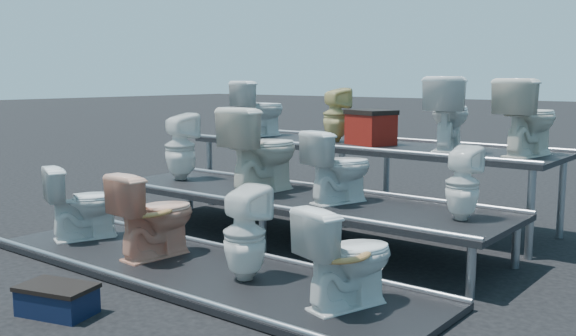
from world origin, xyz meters
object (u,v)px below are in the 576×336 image
Objects in this scene: toilet_9 at (335,115)px; toilet_10 at (448,113)px; red_crate at (371,130)px; toilet_8 at (260,109)px; toilet_0 at (84,202)px; step_stool at (57,302)px; toilet_3 at (347,256)px; toilet_6 at (339,167)px; toilet_2 at (245,233)px; toilet_11 at (528,117)px; toilet_5 at (262,149)px; toilet_1 at (155,214)px; toilet_7 at (463,183)px; toilet_4 at (180,147)px.

toilet_10 is (1.37, 0.00, 0.06)m from toilet_9.
toilet_8 is at bearing -162.92° from red_crate.
step_stool is (1.44, -1.21, -0.33)m from toilet_0.
toilet_3 is 1.05× the size of toilet_6.
toilet_11 is (1.24, 2.60, 0.80)m from toilet_2.
toilet_2 is 2.67m from red_crate.
toilet_0 is at bearing 100.89° from toilet_8.
toilet_0 is 0.83× the size of toilet_5.
toilet_3 is (1.96, 0.00, -0.02)m from toilet_1.
toilet_2 is at bearing 17.96° from toilet_3.
toilet_1 is 1.69m from toilet_6.
toilet_11 is (0.80, 0.00, -0.01)m from toilet_10.
toilet_7 is (0.24, 1.30, 0.35)m from toilet_3.
toilet_9 reaches higher than red_crate.
toilet_3 is (0.92, 0.00, -0.01)m from toilet_2.
toilet_10 reaches higher than toilet_9.
toilet_4 reaches higher than toilet_0.
toilet_3 is at bearing 164.91° from toilet_4.
toilet_2 is 0.97× the size of toilet_4.
toilet_4 is 1.07× the size of toilet_8.
toilet_9 is 3.97m from step_stool.
toilet_1 is (1.02, 0.00, 0.02)m from toilet_0.
toilet_8 is at bearing -22.90° from toilet_3.
toilet_9 reaches higher than toilet_1.
toilet_8 is 0.93× the size of toilet_10.
toilet_3 is 0.93× the size of toilet_10.
toilet_4 is at bearing 104.76° from step_stool.
toilet_8 is (-1.15, 1.30, 0.32)m from toilet_5.
toilet_4 is (-2.13, 1.30, 0.41)m from toilet_2.
toilet_2 is 1.67m from toilet_5.
toilet_11 is at bearing -93.81° from toilet_7.
toilet_6 is at bearing -176.55° from toilet_5.
red_crate reaches higher than toilet_6.
toilet_5 is at bearing 27.99° from toilet_10.
toilet_4 is at bearing -44.51° from toilet_1.
toilet_8 reaches higher than red_crate.
toilet_8 reaches higher than toilet_0.
toilet_9 is at bearing -91.70° from toilet_0.
toilet_11 reaches higher than toilet_8.
toilet_10 reaches higher than red_crate.
toilet_5 is at bearing 17.35° from toilet_6.
toilet_9 is (1.20, 1.30, 0.34)m from toilet_4.
red_crate is (-1.36, 2.57, 0.62)m from toilet_3.
toilet_2 reaches higher than toilet_3.
toilet_6 reaches higher than step_stool.
toilet_9 is 0.51m from red_crate.
toilet_10 reaches higher than toilet_6.
toilet_5 is at bearing -93.03° from red_crate.
toilet_7 is at bearing 38.30° from step_stool.
toilet_3 is 2.32m from toilet_5.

